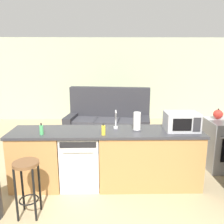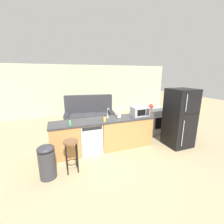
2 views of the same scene
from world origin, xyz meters
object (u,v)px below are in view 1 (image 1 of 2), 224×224
soap_bottle (103,130)px  couch (109,123)px  bar_stool (27,177)px  paper_towel_roll (137,122)px  kettle (218,114)px  microwave (182,121)px  dishwasher (81,160)px  dish_soap_bottle (41,130)px

soap_bottle → couch: couch is taller
soap_bottle → bar_stool: bearing=-149.9°
soap_bottle → paper_towel_roll: bearing=23.2°
paper_towel_roll → soap_bottle: bearing=-156.8°
soap_bottle → kettle: size_ratio=0.86×
microwave → couch: (-1.11, 2.19, -0.65)m
paper_towel_roll → kettle: 1.70m
bar_stool → couch: 3.13m
soap_bottle → bar_stool: soap_bottle is taller
dishwasher → bar_stool: (-0.59, -0.76, 0.11)m
dishwasher → microwave: 1.67m
kettle → couch: (-1.99, 1.51, -0.59)m
dishwasher → kettle: 2.59m
dishwasher → soap_bottle: size_ratio=4.77×
dishwasher → paper_towel_roll: 1.07m
dishwasher → soap_bottle: bearing=-29.7°
dishwasher → bar_stool: bearing=-127.7°
microwave → paper_towel_roll: paper_towel_roll is taller
dishwasher → kettle: kettle is taller
soap_bottle → bar_stool: (-0.95, -0.55, -0.44)m
dish_soap_bottle → couch: 2.63m
dish_soap_bottle → kettle: (2.97, 0.85, 0.01)m
microwave → kettle: size_ratio=2.44×
microwave → kettle: bearing=37.7°
dish_soap_bottle → bar_stool: size_ratio=0.24×
paper_towel_roll → soap_bottle: size_ratio=1.60×
dishwasher → couch: couch is taller
dishwasher → microwave: bearing=-0.0°
couch → soap_bottle: bearing=-91.9°
dish_soap_bottle → couch: size_ratio=0.08×
dish_soap_bottle → soap_bottle: bearing=-2.0°
microwave → couch: bearing=116.9°
paper_towel_roll → couch: 2.31m
dishwasher → bar_stool: 0.96m
soap_bottle → bar_stool: 1.18m
dishwasher → dish_soap_bottle: (-0.54, -0.18, 0.55)m
soap_bottle → dishwasher: bearing=150.3°
dishwasher → microwave: (1.55, -0.00, 0.62)m
dishwasher → paper_towel_roll: bearing=0.8°
paper_towel_roll → dish_soap_bottle: size_ratio=1.60×
kettle → paper_towel_roll: bearing=-156.9°
microwave → soap_bottle: microwave is taller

